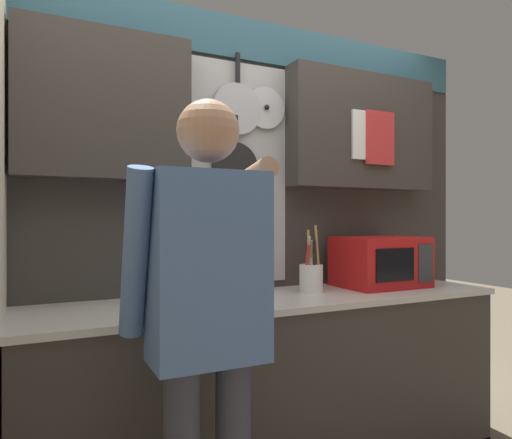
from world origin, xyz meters
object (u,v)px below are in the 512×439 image
object	(u,v)px
microwave	(380,262)
person	(207,306)
knife_block	(203,281)
utensil_crock	(311,276)

from	to	relation	value
microwave	person	size ratio (longest dim) A/B	0.28
microwave	knife_block	size ratio (longest dim) A/B	1.75
microwave	person	bearing A→B (deg)	-154.31
knife_block	utensil_crock	xyz separation A→B (m)	(0.61, 0.00, -0.01)
knife_block	microwave	bearing A→B (deg)	-0.04
microwave	knife_block	distance (m)	1.08
microwave	knife_block	world-z (taller)	microwave
knife_block	utensil_crock	size ratio (longest dim) A/B	0.77
knife_block	person	bearing A→B (deg)	-108.18
knife_block	person	size ratio (longest dim) A/B	0.16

